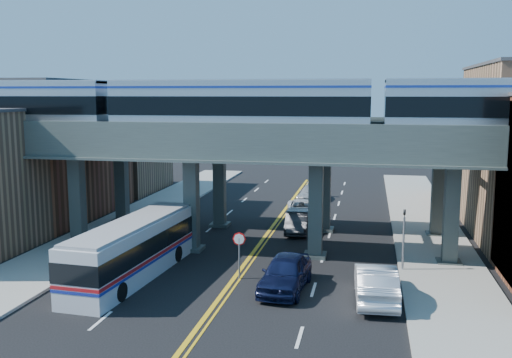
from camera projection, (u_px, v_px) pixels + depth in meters
ground at (220, 297)px, 28.63m from camera, size 120.00×120.00×0.00m
sidewalk_west at (100, 236)px, 40.54m from camera, size 5.00×70.00×0.16m
sidewalk_east at (436, 254)px, 36.08m from camera, size 5.00×70.00×0.16m
building_west_b at (52, 150)px, 46.91m from camera, size 8.00×14.00×11.00m
building_west_c at (120, 153)px, 59.74m from camera, size 8.00×10.00×8.00m
building_east_c at (495, 155)px, 52.49m from camera, size 8.00×10.00×9.00m
elevated_viaduct_near at (252, 153)px, 35.42m from camera, size 52.00×3.60×7.40m
elevated_viaduct_far at (271, 143)px, 42.21m from camera, size 52.00×3.60×7.40m
transit_train at (239, 106)px, 35.15m from camera, size 49.48×3.10×3.62m
stop_sign at (239, 248)px, 31.22m from camera, size 0.76×0.09×2.63m
traffic_signal at (404, 233)px, 32.32m from camera, size 0.15×0.18×4.10m
transit_bus at (134, 250)px, 31.63m from camera, size 3.42×11.82×3.00m
car_lane_a at (285, 273)px, 29.54m from camera, size 2.54×5.50×1.83m
car_lane_b at (297, 222)px, 41.87m from camera, size 1.93×4.66×1.50m
car_lane_c at (301, 209)px, 46.89m from camera, size 2.99×5.33×1.41m
car_lane_d at (311, 193)px, 54.23m from camera, size 2.40×5.13×1.45m
car_parked_curb at (376, 283)px, 28.01m from camera, size 2.25×5.66×1.83m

